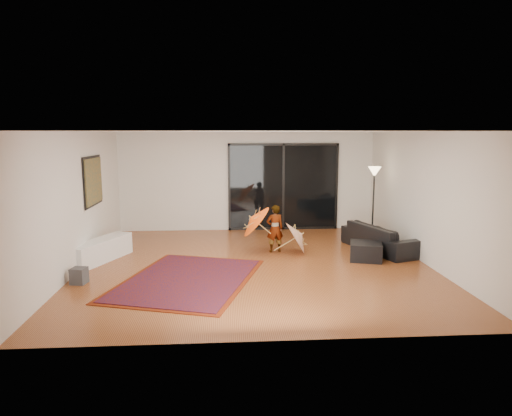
{
  "coord_description": "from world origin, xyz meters",
  "views": [
    {
      "loc": [
        -0.62,
        -9.04,
        2.67
      ],
      "look_at": [
        0.04,
        0.5,
        1.1
      ],
      "focal_mm": 32.0,
      "sensor_mm": 36.0,
      "label": 1
    }
  ],
  "objects": [
    {
      "name": "child",
      "position": [
        0.5,
        1.01,
        0.54
      ],
      "size": [
        0.43,
        0.32,
        1.08
      ],
      "primitive_type": "imported",
      "rotation": [
        0.0,
        0.0,
        3.31
      ],
      "color": "#999999",
      "rests_on": "floor"
    },
    {
      "name": "floor",
      "position": [
        0.0,
        0.0,
        0.0
      ],
      "size": [
        7.0,
        7.0,
        0.0
      ],
      "primitive_type": "plane",
      "color": "#965329",
      "rests_on": "ground"
    },
    {
      "name": "parasol_orange",
      "position": [
        -0.05,
        0.96,
        0.73
      ],
      "size": [
        0.68,
        0.84,
        0.88
      ],
      "rotation": [
        0.0,
        -0.86,
        0.0
      ],
      "color": "#F8510D",
      "rests_on": "child"
    },
    {
      "name": "floor_lamp",
      "position": [
        3.1,
        2.05,
        1.46
      ],
      "size": [
        0.32,
        0.32,
        1.85
      ],
      "color": "black",
      "rests_on": "floor"
    },
    {
      "name": "persian_rug",
      "position": [
        -1.32,
        -0.9,
        0.01
      ],
      "size": [
        3.01,
        3.59,
        0.02
      ],
      "rotation": [
        0.0,
        0.0,
        -0.3
      ],
      "color": "#5D1B08",
      "rests_on": "floor"
    },
    {
      "name": "sliding_door",
      "position": [
        1.0,
        3.47,
        1.2
      ],
      "size": [
        3.06,
        0.07,
        2.4
      ],
      "color": "black",
      "rests_on": "wall_back"
    },
    {
      "name": "media_console",
      "position": [
        -3.25,
        0.51,
        0.23
      ],
      "size": [
        1.04,
        1.69,
        0.46
      ],
      "primitive_type": "cube",
      "rotation": [
        0.0,
        0.0,
        -0.41
      ],
      "color": "white",
      "rests_on": "floor"
    },
    {
      "name": "speaker",
      "position": [
        -3.25,
        -0.97,
        0.14
      ],
      "size": [
        0.3,
        0.3,
        0.29
      ],
      "primitive_type": "cube",
      "rotation": [
        0.0,
        0.0,
        -0.2
      ],
      "color": "#424244",
      "rests_on": "floor"
    },
    {
      "name": "wall_right",
      "position": [
        3.5,
        0.0,
        1.35
      ],
      "size": [
        0.0,
        7.0,
        7.0
      ],
      "primitive_type": "plane",
      "rotation": [
        1.57,
        0.0,
        -1.57
      ],
      "color": "silver",
      "rests_on": "floor"
    },
    {
      "name": "wall_back",
      "position": [
        0.0,
        3.5,
        1.35
      ],
      "size": [
        7.0,
        0.0,
        7.0
      ],
      "primitive_type": "plane",
      "rotation": [
        1.57,
        0.0,
        0.0
      ],
      "color": "silver",
      "rests_on": "floor"
    },
    {
      "name": "painting",
      "position": [
        -3.46,
        1.0,
        1.65
      ],
      "size": [
        0.04,
        1.28,
        1.08
      ],
      "color": "black",
      "rests_on": "wall_left"
    },
    {
      "name": "sofa",
      "position": [
        2.95,
        0.98,
        0.3
      ],
      "size": [
        1.43,
        2.21,
        0.6
      ],
      "primitive_type": "imported",
      "rotation": [
        0.0,
        0.0,
        1.9
      ],
      "color": "black",
      "rests_on": "floor"
    },
    {
      "name": "ceiling",
      "position": [
        0.0,
        0.0,
        2.7
      ],
      "size": [
        7.0,
        7.0,
        0.0
      ],
      "primitive_type": "plane",
      "rotation": [
        3.14,
        0.0,
        0.0
      ],
      "color": "white",
      "rests_on": "wall_back"
    },
    {
      "name": "wall_left",
      "position": [
        -3.5,
        0.0,
        1.35
      ],
      "size": [
        0.0,
        7.0,
        7.0
      ],
      "primitive_type": "plane",
      "rotation": [
        1.57,
        0.0,
        1.57
      ],
      "color": "silver",
      "rests_on": "floor"
    },
    {
      "name": "wall_front",
      "position": [
        0.0,
        -3.5,
        1.35
      ],
      "size": [
        7.0,
        0.0,
        7.0
      ],
      "primitive_type": "plane",
      "rotation": [
        -1.57,
        0.0,
        0.0
      ],
      "color": "silver",
      "rests_on": "floor"
    },
    {
      "name": "parasol_white",
      "position": [
        1.1,
        0.86,
        0.5
      ],
      "size": [
        0.58,
        0.81,
        0.92
      ],
      "rotation": [
        0.0,
        1.03,
        0.0
      ],
      "color": "silver",
      "rests_on": "floor"
    },
    {
      "name": "ottoman",
      "position": [
        2.37,
        0.21,
        0.19
      ],
      "size": [
        0.8,
        0.8,
        0.37
      ],
      "primitive_type": "cube",
      "rotation": [
        0.0,
        0.0,
        -0.27
      ],
      "color": "black",
      "rests_on": "floor"
    }
  ]
}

